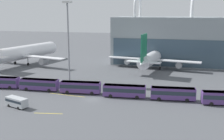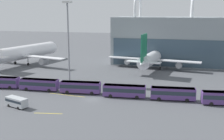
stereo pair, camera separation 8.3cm
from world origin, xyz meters
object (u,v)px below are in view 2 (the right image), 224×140
service_van_foreground (17,102)px  airliner_at_gate_far (153,57)px  shuttle_bus_4 (173,93)px  floodlight_mast (68,29)px  shuttle_bus_2 (80,87)px  airliner_at_gate_near (23,53)px  shuttle_bus_0 (0,81)px  shuttle_bus_3 (124,90)px  shuttle_bus_1 (39,84)px

service_van_foreground → airliner_at_gate_far: bearing=-97.2°
shuttle_bus_4 → floodlight_mast: (-33.89, 13.13, 14.88)m
shuttle_bus_2 → floodlight_mast: (-8.81, 13.21, 14.88)m
airliner_at_gate_far → service_van_foreground: airliner_at_gate_far is taller
airliner_at_gate_near → shuttle_bus_0: size_ratio=3.81×
airliner_at_gate_far → shuttle_bus_4: 40.51m
airliner_at_gate_far → shuttle_bus_3: (-3.23, -39.96, -2.64)m
airliner_at_gate_near → service_van_foreground: (28.50, -49.35, -3.74)m
shuttle_bus_0 → shuttle_bus_3: size_ratio=1.00×
shuttle_bus_3 → floodlight_mast: (-21.35, 13.75, 14.88)m
airliner_at_gate_near → shuttle_bus_3: (51.68, -35.33, -3.20)m
shuttle_bus_3 → shuttle_bus_4: bearing=-1.5°
shuttle_bus_1 → shuttle_bus_3: 25.08m
airliner_at_gate_near → shuttle_bus_3: size_ratio=3.83×
shuttle_bus_1 → shuttle_bus_0: bearing=178.8°
shuttle_bus_4 → floodlight_mast: 39.27m
shuttle_bus_0 → shuttle_bus_4: same height
service_van_foreground → floodlight_mast: floodlight_mast is taller
shuttle_bus_0 → shuttle_bus_2: size_ratio=1.00×
airliner_at_gate_far → shuttle_bus_2: 42.55m
floodlight_mast → airliner_at_gate_near: bearing=144.6°
airliner_at_gate_far → shuttle_bus_2: bearing=166.0°
shuttle_bus_2 → shuttle_bus_3: size_ratio=1.00×
floodlight_mast → shuttle_bus_2: bearing=-56.3°
shuttle_bus_1 → service_van_foreground: 14.58m
shuttle_bus_0 → shuttle_bus_1: same height
shuttle_bus_0 → service_van_foreground: (14.44, -14.07, -0.54)m
shuttle_bus_4 → service_van_foreground: bearing=-163.5°
shuttle_bus_2 → shuttle_bus_4: same height
shuttle_bus_2 → shuttle_bus_1: bearing=174.4°
shuttle_bus_0 → airliner_at_gate_far: bearing=38.0°
shuttle_bus_2 → airliner_at_gate_near: bearing=132.3°
airliner_at_gate_far → shuttle_bus_3: size_ratio=3.33×
shuttle_bus_1 → shuttle_bus_4: 37.62m
shuttle_bus_0 → shuttle_bus_3: 37.62m
airliner_at_gate_near → shuttle_bus_1: (26.60, -34.91, -3.20)m
airliner_at_gate_near → service_van_foreground: bearing=-137.1°
shuttle_bus_0 → airliner_at_gate_near: bearing=105.3°
shuttle_bus_1 → floodlight_mast: size_ratio=0.44×
shuttle_bus_0 → floodlight_mast: 25.96m
shuttle_bus_3 → service_van_foreground: size_ratio=1.83×
airliner_at_gate_far → shuttle_bus_3: 40.18m
shuttle_bus_4 → shuttle_bus_3: bearing=177.1°
shuttle_bus_3 → shuttle_bus_0: bearing=175.5°
airliner_at_gate_near → shuttle_bus_0: (14.06, -35.28, -3.20)m
shuttle_bus_4 → floodlight_mast: size_ratio=0.45×
shuttle_bus_3 → shuttle_bus_1: bearing=174.6°
shuttle_bus_2 → shuttle_bus_0: bearing=175.0°
service_van_foreground → shuttle_bus_2: bearing=-107.3°
shuttle_bus_3 → service_van_foreground: (-23.17, -14.02, -0.54)m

